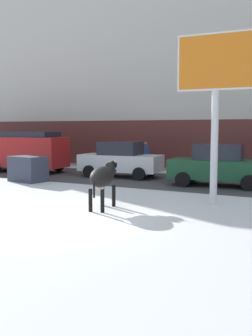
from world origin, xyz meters
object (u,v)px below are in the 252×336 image
Objects in this scene: car_red_van at (27,151)px; pedestrian_near_billboard at (146,157)px; car_white_sedan at (121,160)px; billboard at (216,72)px; dumpster at (28,169)px; car_darkgreen_sedan at (219,165)px; cow_black at (103,177)px.

pedestrian_near_billboard is at bearing 27.17° from car_red_van.
car_red_van is 1.09× the size of car_white_sedan.
pedestrian_near_billboard is at bearing 127.98° from billboard.
car_white_sedan reaches higher than dumpster.
car_white_sedan is at bearing 4.75° from car_red_van.
dumpster is (2.70, -3.02, -0.64)m from car_red_van.
car_red_van is at bearing 178.41° from car_darkgreen_sedan.
dumpster is at bearing -48.21° from car_red_van.
billboard is 1.17× the size of car_red_van.
car_white_sedan reaches higher than pedestrian_near_billboard.
cow_black is at bearing -72.93° from pedestrian_near_billboard.
dumpster is (-6.37, 3.74, -0.39)m from cow_black.
cow_black is 10.32m from pedestrian_near_billboard.
car_white_sedan is at bearing 171.50° from car_darkgreen_sedan.
cow_black is at bearing -30.38° from dumpster.
dumpster is at bearing -131.64° from car_white_sedan.
car_white_sedan is (5.82, 0.48, -0.33)m from car_red_van.
dumpster is (-3.11, -3.50, -0.31)m from car_white_sedan.
billboard is 3.27× the size of dumpster.
car_red_van is at bearing -175.25° from car_white_sedan.
car_darkgreen_sedan is 8.83m from dumpster.
car_white_sedan is 5.34m from car_darkgreen_sedan.
car_darkgreen_sedan is 2.50× the size of pedestrian_near_billboard.
cow_black is 0.35× the size of billboard.
billboard is 1.29× the size of car_darkgreen_sedan.
cow_black is at bearing -141.84° from billboard.
car_white_sedan is 4.70m from dumpster.
billboard is at bearing -78.24° from car_darkgreen_sedan.
dumpster is (-9.27, 1.46, -3.71)m from billboard.
billboard reaches higher than car_darkgreen_sedan.
cow_black is 0.45× the size of car_white_sedan.
cow_black is 11.32m from car_red_van.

